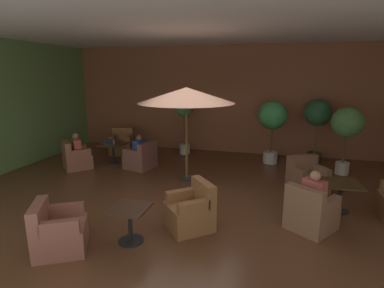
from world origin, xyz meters
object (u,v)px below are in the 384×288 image
at_px(armchair_front_right_north, 191,211).
at_px(iced_drink_cup, 113,141).
at_px(armchair_mid_center_south, 307,179).
at_px(patron_with_friend, 139,146).
at_px(potted_tree_mid_left, 318,117).
at_px(armchair_front_right_east, 58,232).
at_px(open_laptop, 109,143).
at_px(armchair_front_left_east, 141,158).
at_px(cafe_table_front_right, 130,218).
at_px(potted_tree_mid_right, 184,116).
at_px(cafe_table_mid_center, 341,189).
at_px(patron_by_window, 314,191).
at_px(cafe_table_front_left, 113,147).
at_px(armchair_front_left_north, 76,158).
at_px(potted_tree_right_corner, 347,126).
at_px(patron_blue_shirt, 76,145).
at_px(potted_tree_left_corner, 272,120).
at_px(patio_umbrella_tall_red, 186,96).
at_px(armchair_front_left_south, 122,144).
at_px(armchair_mid_center_north, 311,212).

xyz_separation_m(armchair_front_right_north, iced_drink_cup, (-3.53, 3.51, 0.35)).
distance_m(armchair_mid_center_south, patron_with_friend, 4.73).
bearing_deg(potted_tree_mid_left, patron_with_friend, -158.67).
bearing_deg(armchair_front_right_east, open_laptop, 110.69).
distance_m(armchair_front_left_east, cafe_table_front_right, 4.13).
bearing_deg(patron_with_friend, open_laptop, 172.58).
height_order(potted_tree_mid_right, open_laptop, potted_tree_mid_right).
bearing_deg(cafe_table_mid_center, armchair_front_right_east, -149.61).
bearing_deg(patron_by_window, cafe_table_front_left, 152.99).
bearing_deg(armchair_front_left_east, cafe_table_front_left, 164.41).
bearing_deg(cafe_table_mid_center, cafe_table_front_left, 162.67).
distance_m(potted_tree_mid_left, patron_with_friend, 5.59).
bearing_deg(potted_tree_mid_right, armchair_front_left_north, -136.79).
distance_m(armchair_front_left_north, cafe_table_front_right, 4.76).
xyz_separation_m(potted_tree_right_corner, patron_with_friend, (-5.78, -0.95, -0.72)).
relative_size(cafe_table_mid_center, armchair_mid_center_south, 0.75).
xyz_separation_m(potted_tree_right_corner, open_laptop, (-6.89, -0.81, -0.72)).
distance_m(armchair_front_right_north, potted_tree_mid_left, 5.92).
relative_size(potted_tree_mid_left, patron_blue_shirt, 3.02).
xyz_separation_m(armchair_front_left_north, patron_blue_shirt, (0.03, 0.03, 0.39)).
distance_m(patron_blue_shirt, open_laptop, 0.95).
xyz_separation_m(armchair_front_left_north, potted_tree_left_corner, (5.63, 2.09, 1.08)).
relative_size(potted_tree_mid_left, potted_tree_mid_right, 1.05).
bearing_deg(potted_tree_mid_left, iced_drink_cup, -165.37).
distance_m(cafe_table_front_left, cafe_table_mid_center, 6.58).
bearing_deg(cafe_table_front_right, armchair_front_left_east, 111.87).
bearing_deg(potted_tree_mid_right, patron_with_friend, -112.76).
relative_size(patio_umbrella_tall_red, potted_tree_mid_left, 1.23).
bearing_deg(iced_drink_cup, armchair_front_left_north, -129.36).
height_order(armchair_front_left_south, potted_tree_left_corner, potted_tree_left_corner).
xyz_separation_m(cafe_table_front_left, patio_umbrella_tall_red, (2.71, -0.96, 1.74)).
xyz_separation_m(cafe_table_mid_center, potted_tree_left_corner, (-1.43, 3.22, 0.91)).
relative_size(patio_umbrella_tall_red, patron_with_friend, 4.02).
distance_m(patron_by_window, iced_drink_cup, 6.39).
height_order(armchair_front_left_north, armchair_front_right_east, armchair_front_left_north).
height_order(cafe_table_front_left, cafe_table_mid_center, same).
bearing_deg(armchair_mid_center_south, potted_tree_mid_right, 145.92).
bearing_deg(cafe_table_front_left, patio_umbrella_tall_red, -19.42).
bearing_deg(armchair_front_right_north, iced_drink_cup, 135.16).
xyz_separation_m(cafe_table_front_left, cafe_table_mid_center, (6.28, -1.96, -0.02)).
height_order(potted_tree_right_corner, patron_by_window, potted_tree_right_corner).
distance_m(cafe_table_mid_center, potted_tree_right_corner, 2.82).
height_order(armchair_mid_center_north, open_laptop, armchair_mid_center_north).
bearing_deg(cafe_table_mid_center, potted_tree_mid_left, 91.16).
distance_m(armchair_front_right_north, cafe_table_mid_center, 3.14).
bearing_deg(potted_tree_mid_right, armchair_front_right_east, -92.07).
relative_size(armchair_front_left_south, potted_tree_mid_left, 0.45).
relative_size(patron_by_window, iced_drink_cup, 6.05).
xyz_separation_m(cafe_table_front_left, armchair_front_left_south, (-0.28, 1.10, -0.17)).
bearing_deg(armchair_front_right_north, cafe_table_front_left, 135.66).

